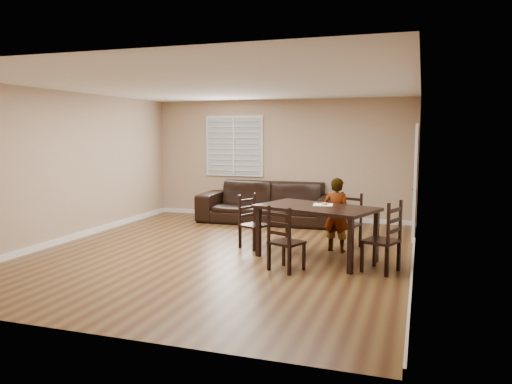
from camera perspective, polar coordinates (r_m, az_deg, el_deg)
ground at (r=8.28m, az=-3.85°, el=-6.92°), size 7.00×7.00×0.00m
room at (r=8.19m, az=-3.25°, el=5.71°), size 6.04×7.04×2.72m
dining_table at (r=7.76m, az=6.92°, el=-2.26°), size 2.01×1.53×0.83m
chair_near at (r=8.78m, az=10.64°, el=-3.41°), size 0.53×0.51×0.93m
chair_far at (r=7.06m, az=2.95°, el=-5.76°), size 0.54×0.53×0.94m
chair_left at (r=8.58m, az=-0.72°, el=-3.59°), size 0.52×0.54×0.91m
chair_right at (r=7.23m, az=14.97°, el=-5.38°), size 0.57×0.58×1.02m
child at (r=8.34m, az=9.19°, el=-2.58°), size 0.49×0.37×1.23m
napkin at (r=7.92m, az=7.67°, el=-1.44°), size 0.33×0.33×0.00m
donut at (r=7.91m, az=7.81°, el=-1.30°), size 0.10×0.10×0.04m
sofa at (r=10.92m, az=1.42°, el=-1.21°), size 3.04×1.25×0.88m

